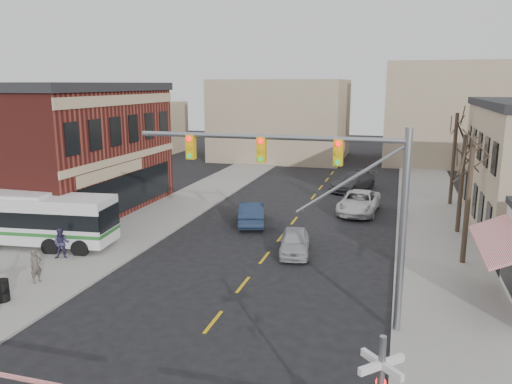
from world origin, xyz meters
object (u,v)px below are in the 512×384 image
at_px(pedestrian_far, 61,243).
at_px(car_c, 359,202).
at_px(pedestrian_near, 36,266).
at_px(transit_bus, 14,217).
at_px(trash_bin, 2,291).
at_px(car_a, 294,242).
at_px(car_d, 353,182).
at_px(car_b, 252,213).
at_px(traffic_signal_mast, 326,184).

bearing_deg(pedestrian_far, car_c, 20.26).
bearing_deg(pedestrian_near, car_c, -19.93).
relative_size(transit_bus, trash_bin, 12.56).
bearing_deg(car_a, pedestrian_far, -168.76).
relative_size(trash_bin, car_d, 0.18).
height_order(trash_bin, car_b, car_b).
distance_m(car_a, car_c, 10.76).
bearing_deg(pedestrian_near, transit_bus, 65.63).
bearing_deg(car_d, trash_bin, -89.64).
distance_m(car_b, pedestrian_far, 12.64).
bearing_deg(car_a, trash_bin, -147.38).
relative_size(car_c, pedestrian_near, 3.49).
bearing_deg(car_a, car_b, 118.43).
bearing_deg(trash_bin, pedestrian_near, 90.25).
relative_size(trash_bin, car_a, 0.24).
xyz_separation_m(trash_bin, pedestrian_near, (-0.01, 2.20, 0.34)).
bearing_deg(car_d, transit_bus, -105.41).
xyz_separation_m(car_a, car_c, (2.76, 10.40, 0.11)).
xyz_separation_m(car_c, pedestrian_near, (-13.79, -18.31, 0.14)).
bearing_deg(trash_bin, car_b, 65.74).
distance_m(transit_bus, car_a, 16.67).
relative_size(trash_bin, pedestrian_far, 0.57).
relative_size(trash_bin, pedestrian_near, 0.59).
distance_m(trash_bin, pedestrian_far, 5.56).
bearing_deg(pedestrian_near, trash_bin, -162.70).
distance_m(transit_bus, pedestrian_far, 4.58).
height_order(traffic_signal_mast, car_a, traffic_signal_mast).
relative_size(traffic_signal_mast, car_d, 1.94).
relative_size(traffic_signal_mast, car_b, 2.22).
distance_m(trash_bin, car_b, 16.79).
relative_size(traffic_signal_mast, car_a, 2.62).
bearing_deg(car_c, transit_bus, -139.88).
distance_m(car_d, pedestrian_near, 29.15).
height_order(traffic_signal_mast, pedestrian_far, traffic_signal_mast).
bearing_deg(car_b, car_c, -158.61).
distance_m(trash_bin, car_c, 24.71).
height_order(transit_bus, car_b, transit_bus).
xyz_separation_m(car_b, pedestrian_near, (-6.91, -13.11, 0.15)).
height_order(car_a, pedestrian_far, pedestrian_far).
relative_size(pedestrian_near, pedestrian_far, 0.97).
xyz_separation_m(car_a, pedestrian_far, (-12.03, -4.66, 0.28)).
height_order(transit_bus, car_d, transit_bus).
relative_size(traffic_signal_mast, car_c, 1.86).
xyz_separation_m(trash_bin, pedestrian_far, (-1.02, 5.45, 0.37)).
distance_m(transit_bus, car_d, 28.06).
distance_m(traffic_signal_mast, car_c, 19.02).
bearing_deg(car_b, trash_bin, 50.04).
distance_m(car_b, pedestrian_near, 14.82).
bearing_deg(traffic_signal_mast, trash_bin, -171.15).
distance_m(car_c, car_d, 8.10).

